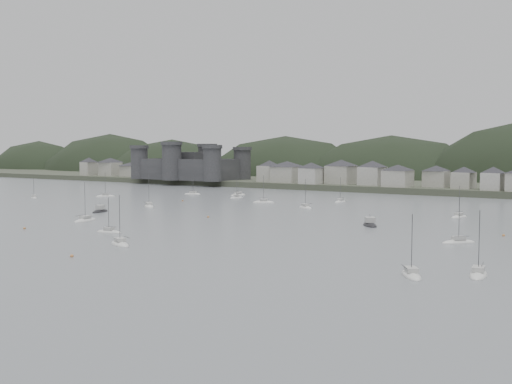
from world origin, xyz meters
The scene contains 9 objects.
ground centered at (0.00, 0.00, 0.00)m, with size 900.00×900.00×0.00m, color slate.
far_shore_land centered at (0.00, 295.00, 1.50)m, with size 900.00×250.00×3.00m, color #383D2D.
forested_ridge centered at (4.83, 269.40, -11.28)m, with size 851.55×103.94×102.57m.
castle centered at (-120.00, 179.80, 10.96)m, with size 66.00×43.00×20.00m.
waterfront_town centered at (50.59, 183.34, 8.66)m, with size 451.48×28.46×12.92m.
moored_fleet centered at (-10.93, 62.34, 0.18)m, with size 224.49×139.96×12.62m.
motor_launch_near centered at (50.29, 55.82, 0.29)m, with size 7.64×8.61×4.02m.
motor_launch_far centered at (-37.19, 39.20, 0.29)m, with size 5.24×8.61×3.93m.
mooring_buoys centered at (9.21, 33.67, 0.15)m, with size 128.35×107.58×0.70m.
Camera 1 is at (117.05, -94.43, 20.29)m, focal length 42.70 mm.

